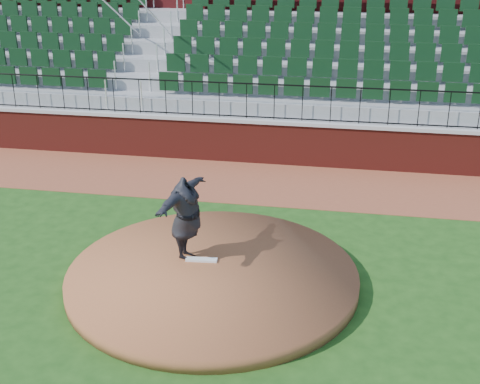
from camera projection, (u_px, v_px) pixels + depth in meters
name	position (u px, v px, depth m)	size (l,w,h in m)	color
ground	(226.00, 284.00, 12.23)	(90.00, 90.00, 0.00)	#1C4614
warning_track	(265.00, 182.00, 17.15)	(34.00, 3.20, 0.01)	brown
field_wall	(273.00, 143.00, 18.38)	(34.00, 0.35, 1.20)	maroon
wall_cap	(274.00, 121.00, 18.13)	(34.00, 0.45, 0.10)	#B7B7B7
wall_railing	(274.00, 102.00, 17.92)	(34.00, 0.05, 1.00)	black
seating_stands	(285.00, 66.00, 20.21)	(34.00, 5.10, 4.60)	gray
concourse_wall	(294.00, 38.00, 22.59)	(34.00, 0.50, 5.50)	maroon
pitchers_mound	(213.00, 276.00, 12.25)	(5.57, 5.57, 0.25)	brown
pitching_rubber	(201.00, 260.00, 12.57)	(0.62, 0.16, 0.04)	white
pitcher	(186.00, 218.00, 12.38)	(2.10, 0.57, 1.71)	black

